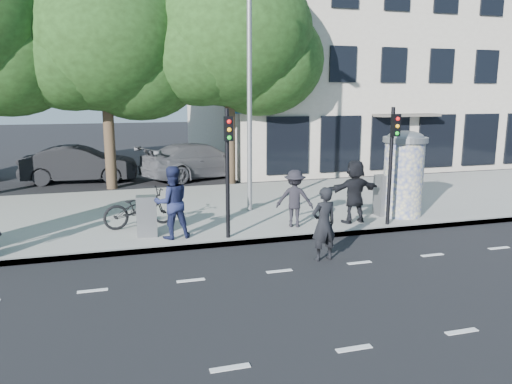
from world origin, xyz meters
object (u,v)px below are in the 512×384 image
object	(u,v)px
man_road	(324,224)
car_right	(200,161)
cabinet_left	(147,216)
cabinet_right	(385,195)
ad_column_right	(404,172)
street_lamp	(250,65)
car_mid	(80,164)
ped_c	(172,202)
ped_d	(295,198)
traffic_pole_near	(228,160)
traffic_pole_far	(392,154)
bicycle	(140,208)
ped_f	(355,191)

from	to	relation	value
man_road	car_right	world-z (taller)	man_road
cabinet_left	car_right	world-z (taller)	car_right
cabinet_right	ad_column_right	bearing A→B (deg)	-27.90
street_lamp	car_mid	size ratio (longest dim) A/B	1.63
ped_c	ped_d	bearing A→B (deg)	176.19
street_lamp	man_road	distance (m)	6.19
ad_column_right	cabinet_right	size ratio (longest dim) A/B	2.08
traffic_pole_near	ped_d	size ratio (longest dim) A/B	2.07
ped_c	cabinet_left	distance (m)	0.84
cabinet_right	car_mid	size ratio (longest dim) A/B	0.26
cabinet_left	traffic_pole_far	bearing A→B (deg)	-1.34
car_mid	bicycle	bearing A→B (deg)	-161.88
traffic_pole_near	cabinet_left	bearing A→B (deg)	158.89
ped_c	ad_column_right	bearing A→B (deg)	177.02
ped_d	ped_f	world-z (taller)	ped_f
bicycle	man_road	bearing A→B (deg)	-147.27
cabinet_left	cabinet_right	xyz separation A→B (m)	(7.37, 0.31, 0.09)
cabinet_left	car_mid	size ratio (longest dim) A/B	0.22
ped_c	bicycle	distance (m)	1.64
ped_f	cabinet_left	size ratio (longest dim) A/B	1.71
street_lamp	ped_c	bearing A→B (deg)	-139.44
traffic_pole_near	cabinet_right	size ratio (longest dim) A/B	2.67
man_road	car_mid	bearing A→B (deg)	-73.35
ped_c	car_mid	xyz separation A→B (m)	(-2.81, 10.46, -0.30)
ad_column_right	ped_f	world-z (taller)	ad_column_right
street_lamp	car_mid	xyz separation A→B (m)	(-5.63, 8.04, -3.98)
ped_d	traffic_pole_far	bearing A→B (deg)	-169.32
ped_d	cabinet_right	bearing A→B (deg)	-147.85
cabinet_right	street_lamp	bearing A→B (deg)	150.76
ad_column_right	cabinet_right	xyz separation A→B (m)	(-0.48, 0.20, -0.75)
man_road	cabinet_right	xyz separation A→B (m)	(3.46, 3.05, -0.11)
ad_column_right	street_lamp	bearing A→B (deg)	156.27
street_lamp	bicycle	world-z (taller)	street_lamp
ad_column_right	cabinet_left	size ratio (longest dim) A/B	2.41
bicycle	cabinet_right	size ratio (longest dim) A/B	1.66
bicycle	traffic_pole_far	bearing A→B (deg)	-118.89
traffic_pole_far	street_lamp	world-z (taller)	street_lamp
traffic_pole_far	ped_f	distance (m)	1.52
ped_d	bicycle	distance (m)	4.44
ped_c	man_road	bearing A→B (deg)	137.40
traffic_pole_far	ped_c	distance (m)	6.33
traffic_pole_far	ped_c	world-z (taller)	traffic_pole_far
traffic_pole_far	car_right	bearing A→B (deg)	109.49
street_lamp	ped_d	world-z (taller)	street_lamp
street_lamp	car_mid	bearing A→B (deg)	124.97
cabinet_right	bicycle	bearing A→B (deg)	169.13
traffic_pole_near	cabinet_right	world-z (taller)	traffic_pole_near
ped_f	cabinet_right	xyz separation A→B (m)	(1.37, 0.57, -0.30)
cabinet_left	car_right	bearing A→B (deg)	77.20
man_road	bicycle	world-z (taller)	man_road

